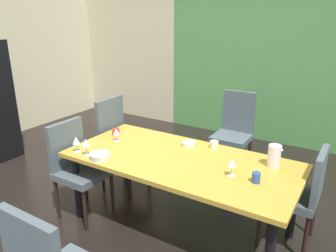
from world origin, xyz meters
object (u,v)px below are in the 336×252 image
Objects in this scene: dining_table at (180,165)px; cup_center at (214,145)px; wine_glass_near_window at (76,141)px; chair_left_far at (119,141)px; cup_front at (256,178)px; chair_head_far at (234,129)px; serving_bowl_south at (189,144)px; wine_glass_north at (232,163)px; chair_right_far at (300,191)px; pitcher_corner at (274,156)px; cup_right at (116,132)px; chair_left_near at (77,164)px; wine_glass_left at (116,132)px; wine_glass_east at (86,143)px; serving_bowl_west at (100,156)px.

dining_table is 26.08× the size of cup_center.
wine_glass_near_window is 1.31m from cup_center.
chair_left_far is 1.77m from cup_front.
chair_head_far reaches higher than serving_bowl_south.
cup_front is at bearing -0.42° from wine_glass_north.
chair_right_far is 11.46× the size of cup_center.
pitcher_corner is at bearing 103.39° from chair_right_far.
serving_bowl_south is at bearing 177.81° from pitcher_corner.
dining_table is at bearing 71.86° from chair_left_far.
chair_left_far is 1.77m from pitcher_corner.
pitcher_corner reaches higher than dining_table.
wine_glass_north reaches higher than cup_right.
chair_left_near reaches higher than cup_front.
dining_table is 0.78m from wine_glass_left.
chair_head_far reaches higher than wine_glass_near_window.
wine_glass_east reaches higher than cup_center.
cup_front is at bearing -6.22° from dining_table.
wine_glass_left is at bearing 110.65° from serving_bowl_west.
serving_bowl_west is at bearing -127.29° from serving_bowl_south.
chair_left_far is 7.08× the size of wine_glass_near_window.
wine_glass_near_window is 1.07× the size of serving_bowl_south.
wine_glass_east is 1.21m from cup_center.
dining_table is 2.03× the size of chair_head_far.
chair_left_near is 1.37m from cup_center.
pitcher_corner reaches higher than serving_bowl_south.
chair_right_far is 0.89× the size of chair_head_far.
serving_bowl_west is (-0.61, -0.39, 0.10)m from dining_table.
chair_right_far is 2.04m from wine_glass_near_window.
pitcher_corner is at bearing 88.18° from chair_left_far.
chair_head_far reaches higher than wine_glass_north.
wine_glass_near_window reaches higher than cup_center.
dining_table is at bearing 108.37° from chair_right_far.
chair_head_far is at bearing 64.53° from wine_glass_near_window.
dining_table is 13.05× the size of wine_glass_east.
pitcher_corner is (1.52, 0.24, 0.01)m from wine_glass_left.
serving_bowl_west is at bearing -147.47° from dining_table.
chair_head_far is at bearing 56.56° from cup_right.
chair_right_far reaches higher than cup_right.
chair_left_far is 12.73× the size of cup_front.
chair_head_far is at bearing 72.55° from serving_bowl_west.
wine_glass_near_window is 1.14× the size of wine_glass_left.
chair_right_far reaches higher than wine_glass_near_window.
chair_right_far is at bearing -3.60° from cup_center.
chair_right_far is at bearing 5.23° from cup_right.
wine_glass_near_window is 0.54m from cup_right.
wine_glass_east is 0.57m from cup_right.
chair_left_far is 0.83m from serving_bowl_west.
dining_table is 13.96× the size of wine_glass_near_window.
chair_left_far reaches higher than pitcher_corner.
chair_left_far is 0.27m from cup_right.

